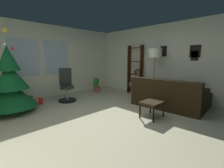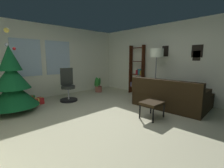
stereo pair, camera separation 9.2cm
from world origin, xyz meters
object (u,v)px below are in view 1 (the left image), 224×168
object	(u,v)px
holiday_tree	(11,85)
gift_box_gold	(22,102)
floor_lamp	(155,56)
gift_box_red	(35,102)
footstool	(152,104)
gift_box_green	(26,101)
office_chair	(67,88)
potted_plant	(96,86)
bookshelf	(135,73)
couch	(173,97)

from	to	relation	value
holiday_tree	gift_box_gold	xyz separation A→B (m)	(0.35, 0.54, -0.63)
holiday_tree	floor_lamp	bearing A→B (deg)	-25.81
gift_box_red	floor_lamp	xyz separation A→B (m)	(3.14, -2.15, 1.38)
footstool	gift_box_green	world-z (taller)	footstool
gift_box_green	office_chair	size ratio (longest dim) A/B	0.38
floor_lamp	potted_plant	size ratio (longest dim) A/B	2.70
bookshelf	floor_lamp	distance (m)	1.20
gift_box_red	bookshelf	world-z (taller)	bookshelf
couch	office_chair	size ratio (longest dim) A/B	1.81
gift_box_gold	office_chair	xyz separation A→B (m)	(1.21, -0.48, 0.33)
gift_box_red	bookshelf	size ratio (longest dim) A/B	0.19
footstool	office_chair	world-z (taller)	office_chair
gift_box_red	bookshelf	distance (m)	3.65
gift_box_red	gift_box_green	distance (m)	0.30
holiday_tree	office_chair	distance (m)	1.58
gift_box_red	floor_lamp	distance (m)	4.05
couch	holiday_tree	xyz separation A→B (m)	(-3.41, 2.68, 0.44)
gift_box_red	gift_box_green	bearing A→B (deg)	132.03
potted_plant	footstool	bearing A→B (deg)	-105.12
footstool	holiday_tree	bearing A→B (deg)	129.96
holiday_tree	bookshelf	bearing A→B (deg)	-12.03
footstool	gift_box_green	bearing A→B (deg)	119.15
gift_box_red	gift_box_green	world-z (taller)	gift_box_green
gift_box_red	office_chair	xyz separation A→B (m)	(0.90, -0.26, 0.33)
couch	potted_plant	world-z (taller)	couch
couch	footstool	bearing A→B (deg)	-179.07
bookshelf	gift_box_gold	bearing A→B (deg)	159.22
bookshelf	potted_plant	world-z (taller)	bookshelf
gift_box_gold	bookshelf	bearing A→B (deg)	-20.78
office_chair	floor_lamp	bearing A→B (deg)	-40.17
gift_box_gold	bookshelf	distance (m)	4.01
office_chair	potted_plant	size ratio (longest dim) A/B	1.71
footstool	couch	bearing A→B (deg)	0.93
holiday_tree	floor_lamp	size ratio (longest dim) A/B	1.25
bookshelf	potted_plant	xyz separation A→B (m)	(-0.93, 1.27, -0.57)
footstool	bookshelf	bearing A→B (deg)	45.97
gift_box_gold	floor_lamp	xyz separation A→B (m)	(3.44, -2.37, 1.39)
holiday_tree	potted_plant	bearing A→B (deg)	7.64
gift_box_green	office_chair	world-z (taller)	office_chair
couch	bookshelf	distance (m)	2.00
gift_box_gold	floor_lamp	distance (m)	4.40
gift_box_green	holiday_tree	bearing A→B (deg)	-130.10
footstool	bookshelf	size ratio (longest dim) A/B	0.28
holiday_tree	potted_plant	xyz separation A→B (m)	(3.10, 0.42, -0.47)
gift_box_red	floor_lamp	bearing A→B (deg)	-34.44
holiday_tree	gift_box_red	world-z (taller)	holiday_tree
gift_box_gold	floor_lamp	bearing A→B (deg)	-34.57
gift_box_red	potted_plant	bearing A→B (deg)	2.27
couch	office_chair	bearing A→B (deg)	124.17
couch	office_chair	world-z (taller)	office_chair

